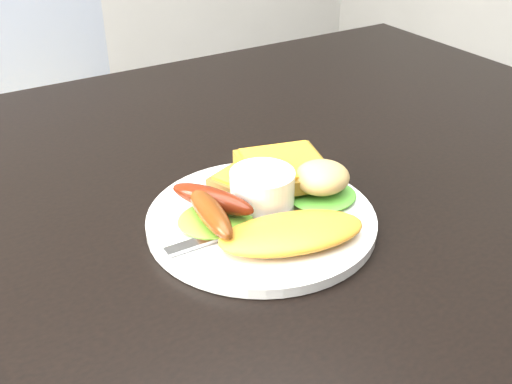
{
  "coord_description": "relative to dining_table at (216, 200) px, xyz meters",
  "views": [
    {
      "loc": [
        -0.26,
        -0.51,
        1.08
      ],
      "look_at": [
        0.0,
        -0.08,
        0.78
      ],
      "focal_mm": 42.0,
      "sensor_mm": 36.0,
      "label": 1
    }
  ],
  "objects": [
    {
      "name": "dining_table",
      "position": [
        0.0,
        0.0,
        0.0
      ],
      "size": [
        1.2,
        0.8,
        0.04
      ],
      "primitive_type": "cube",
      "color": "black",
      "rests_on": "ground"
    },
    {
      "name": "dining_chair",
      "position": [
        -0.01,
        0.75,
        -0.28
      ],
      "size": [
        0.47,
        0.47,
        0.05
      ],
      "primitive_type": "cube",
      "rotation": [
        0.0,
        0.0,
        0.2
      ],
      "color": "tan",
      "rests_on": "ground"
    },
    {
      "name": "plate",
      "position": [
        0.0,
        -0.09,
        0.03
      ],
      "size": [
        0.22,
        0.22,
        0.01
      ],
      "primitive_type": "cylinder",
      "color": "white",
      "rests_on": "dining_table"
    },
    {
      "name": "lettuce_left",
      "position": [
        -0.04,
        -0.08,
        0.04
      ],
      "size": [
        0.08,
        0.08,
        0.01
      ],
      "primitive_type": "ellipsoid",
      "rotation": [
        0.0,
        0.0,
        -0.23
      ],
      "color": "#3F9325",
      "rests_on": "plate"
    },
    {
      "name": "lettuce_right",
      "position": [
        0.07,
        -0.1,
        0.04
      ],
      "size": [
        0.08,
        0.07,
        0.01
      ],
      "primitive_type": "ellipsoid",
      "rotation": [
        0.0,
        0.0,
        -0.1
      ],
      "color": "green",
      "rests_on": "plate"
    },
    {
      "name": "omelette",
      "position": [
        0.0,
        -0.15,
        0.04
      ],
      "size": [
        0.15,
        0.1,
        0.02
      ],
      "primitive_type": "ellipsoid",
      "rotation": [
        0.0,
        0.0,
        -0.26
      ],
      "color": "#FFA445",
      "rests_on": "plate"
    },
    {
      "name": "sausage_a",
      "position": [
        -0.05,
        -0.09,
        0.05
      ],
      "size": [
        0.03,
        0.09,
        0.02
      ],
      "primitive_type": "ellipsoid",
      "rotation": [
        0.0,
        0.0,
        -0.1
      ],
      "color": "brown",
      "rests_on": "lettuce_left"
    },
    {
      "name": "sausage_b",
      "position": [
        -0.04,
        -0.07,
        0.05
      ],
      "size": [
        0.06,
        0.09,
        0.02
      ],
      "primitive_type": "ellipsoid",
      "rotation": [
        0.0,
        0.0,
        0.51
      ],
      "color": "#602210",
      "rests_on": "lettuce_left"
    },
    {
      "name": "ramekin",
      "position": [
        0.01,
        -0.08,
        0.05
      ],
      "size": [
        0.08,
        0.08,
        0.04
      ],
      "primitive_type": "cylinder",
      "rotation": [
        0.0,
        0.0,
        -0.34
      ],
      "color": "white",
      "rests_on": "plate"
    },
    {
      "name": "toast_a",
      "position": [
        0.03,
        -0.05,
        0.04
      ],
      "size": [
        0.1,
        0.1,
        0.01
      ],
      "primitive_type": "cube",
      "rotation": [
        0.0,
        0.0,
        0.39
      ],
      "color": "brown",
      "rests_on": "plate"
    },
    {
      "name": "toast_b",
      "position": [
        0.05,
        -0.06,
        0.05
      ],
      "size": [
        0.11,
        0.11,
        0.01
      ],
      "primitive_type": "cube",
      "rotation": [
        0.0,
        0.0,
        -0.26
      ],
      "color": "olive",
      "rests_on": "toast_a"
    },
    {
      "name": "potato_salad",
      "position": [
        0.07,
        -0.1,
        0.06
      ],
      "size": [
        0.06,
        0.06,
        0.03
      ],
      "primitive_type": "ellipsoid",
      "rotation": [
        0.0,
        0.0,
        -0.1
      ],
      "color": "#C5C68B",
      "rests_on": "lettuce_right"
    },
    {
      "name": "fork",
      "position": [
        -0.03,
        -0.11,
        0.03
      ],
      "size": [
        0.15,
        0.01,
        0.0
      ],
      "primitive_type": "cube",
      "rotation": [
        0.0,
        0.0,
        -0.02
      ],
      "color": "#ADAFB7",
      "rests_on": "plate"
    }
  ]
}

